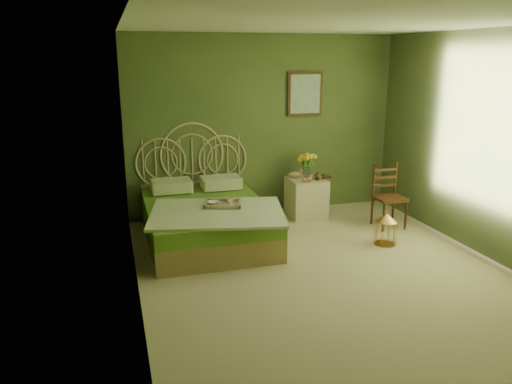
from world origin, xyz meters
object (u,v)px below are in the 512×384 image
object	(u,v)px
bed	(206,217)
chair	(387,192)
birdcage	(386,229)
nightstand	(306,193)

from	to	relation	value
bed	chair	world-z (taller)	bed
bed	birdcage	world-z (taller)	bed
nightstand	birdcage	size ratio (longest dim) A/B	2.46
nightstand	chair	distance (m)	1.16
bed	chair	bearing A→B (deg)	-3.60
bed	chair	size ratio (longest dim) A/B	2.54
chair	birdcage	size ratio (longest dim) A/B	2.16
chair	nightstand	bearing A→B (deg)	143.78
nightstand	birdcage	xyz separation A→B (m)	(0.53, -1.35, -0.16)
birdcage	chair	bearing A→B (deg)	59.38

